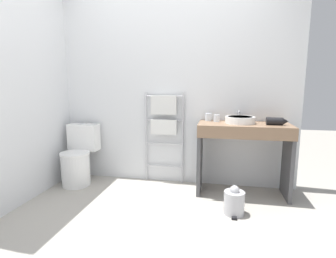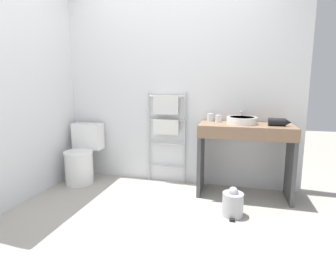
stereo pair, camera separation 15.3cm
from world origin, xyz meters
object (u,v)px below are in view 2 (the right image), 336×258
toilet (82,157)px  sink_basin (242,120)px  hair_dryer (278,122)px  cup_near_wall (210,117)px  cup_near_edge (218,119)px  towel_radiator (166,121)px  trash_bin (233,203)px

toilet → sink_basin: (1.98, 0.08, 0.54)m
toilet → hair_dryer: 2.41m
cup_near_wall → hair_dryer: (0.73, -0.19, -0.00)m
sink_basin → cup_near_edge: cup_near_edge is taller
towel_radiator → trash_bin: bearing=-40.0°
cup_near_wall → cup_near_edge: size_ratio=1.11×
toilet → hair_dryer: (2.35, 0.02, 0.54)m
sink_basin → hair_dryer: hair_dryer is taller
towel_radiator → trash_bin: towel_radiator is taller
hair_dryer → trash_bin: size_ratio=0.78×
sink_basin → hair_dryer: 0.37m
towel_radiator → cup_near_edge: 0.67m
toilet → cup_near_wall: 1.72m
toilet → trash_bin: toilet is taller
toilet → cup_near_wall: cup_near_wall is taller
toilet → towel_radiator: (1.07, 0.25, 0.47)m
towel_radiator → cup_near_edge: (0.66, -0.10, 0.07)m
sink_basin → trash_bin: sink_basin is taller
cup_near_edge → toilet: bearing=-174.9°
hair_dryer → sink_basin: bearing=171.9°
sink_basin → trash_bin: (-0.06, -0.54, -0.74)m
towel_radiator → sink_basin: towel_radiator is taller
cup_near_edge → sink_basin: bearing=-16.7°
cup_near_wall → hair_dryer: 0.75m
cup_near_edge → hair_dryer: (0.63, -0.13, 0.00)m
hair_dryer → cup_near_wall: bearing=165.7°
trash_bin → towel_radiator: bearing=140.0°
cup_near_wall → hair_dryer: cup_near_wall is taller
cup_near_edge → trash_bin: cup_near_edge is taller
toilet → towel_radiator: towel_radiator is taller
towel_radiator → hair_dryer: towel_radiator is taller
sink_basin → cup_near_edge: 0.27m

